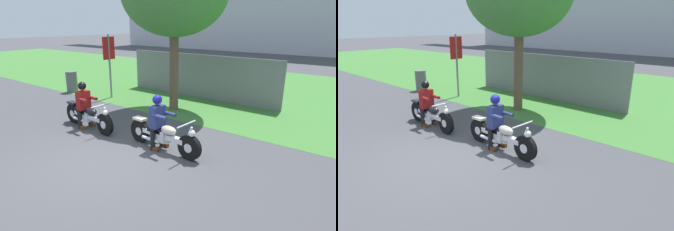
% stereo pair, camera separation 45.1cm
% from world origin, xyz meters
% --- Properties ---
extents(ground, '(120.00, 120.00, 0.00)m').
position_xyz_m(ground, '(0.00, 0.00, 0.00)').
color(ground, '#424247').
extents(grass_verge, '(60.00, 12.00, 0.01)m').
position_xyz_m(grass_verge, '(0.00, 9.24, 0.00)').
color(grass_verge, '#3D7533').
rests_on(grass_verge, ground).
extents(motorcycle_lead, '(2.24, 0.66, 0.86)m').
position_xyz_m(motorcycle_lead, '(0.72, 1.18, 0.38)').
color(motorcycle_lead, black).
rests_on(motorcycle_lead, ground).
extents(rider_lead, '(0.56, 0.48, 1.39)m').
position_xyz_m(rider_lead, '(0.56, 1.20, 0.81)').
color(rider_lead, black).
rests_on(rider_lead, ground).
extents(motorcycle_follow, '(2.22, 0.66, 0.87)m').
position_xyz_m(motorcycle_follow, '(-1.99, 1.02, 0.39)').
color(motorcycle_follow, black).
rests_on(motorcycle_follow, ground).
extents(rider_follow, '(0.56, 0.48, 1.39)m').
position_xyz_m(rider_follow, '(-2.16, 1.03, 0.81)').
color(rider_follow, black).
rests_on(rider_follow, ground).
extents(trash_can, '(0.49, 0.49, 0.94)m').
position_xyz_m(trash_can, '(-6.52, 3.57, 0.47)').
color(trash_can, '#595E5B').
rests_on(trash_can, ground).
extents(sign_banner, '(0.08, 0.60, 2.60)m').
position_xyz_m(sign_banner, '(-4.35, 3.99, 1.72)').
color(sign_banner, gray).
rests_on(sign_banner, ground).
extents(fence_segment, '(7.00, 0.06, 1.80)m').
position_xyz_m(fence_segment, '(-1.46, 6.26, 0.90)').
color(fence_segment, slate).
rests_on(fence_segment, ground).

